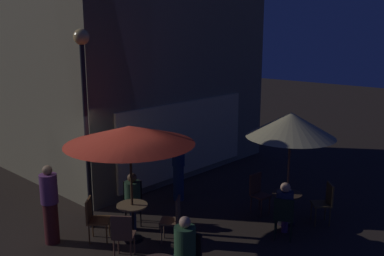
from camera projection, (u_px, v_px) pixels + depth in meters
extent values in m
plane|color=#31261F|center=(85.00, 246.00, 8.56)|extent=(60.00, 60.00, 0.00)
cube|color=gray|center=(168.00, 33.00, 12.51)|extent=(7.03, 2.01, 8.38)
cube|color=gray|center=(33.00, 33.00, 12.87)|extent=(2.01, 8.50, 8.38)
cube|color=beige|center=(185.00, 138.00, 12.21)|extent=(4.92, 0.08, 2.10)
cylinder|color=black|center=(87.00, 139.00, 8.99)|extent=(0.10, 0.10, 4.02)
sphere|color=#F7CA72|center=(81.00, 37.00, 8.53)|extent=(0.32, 0.32, 0.32)
cylinder|color=black|center=(133.00, 239.00, 8.83)|extent=(0.40, 0.40, 0.03)
cylinder|color=black|center=(133.00, 223.00, 8.75)|extent=(0.06, 0.06, 0.75)
cylinder|color=olive|center=(132.00, 205.00, 8.66)|extent=(0.63, 0.63, 0.03)
cylinder|color=black|center=(286.00, 223.00, 9.58)|extent=(0.40, 0.40, 0.03)
cylinder|color=black|center=(286.00, 209.00, 9.51)|extent=(0.06, 0.06, 0.69)
cylinder|color=#433021|center=(287.00, 194.00, 9.43)|extent=(0.65, 0.65, 0.03)
cylinder|color=black|center=(133.00, 238.00, 8.82)|extent=(0.36, 0.36, 0.06)
cylinder|color=#4A311C|center=(131.00, 186.00, 8.57)|extent=(0.05, 0.05, 2.37)
cone|color=maroon|center=(130.00, 135.00, 8.34)|extent=(2.58, 2.58, 0.37)
cylinder|color=black|center=(286.00, 222.00, 9.58)|extent=(0.36, 0.36, 0.06)
cylinder|color=#523229|center=(288.00, 171.00, 9.32)|extent=(0.05, 0.05, 2.50)
cone|color=tan|center=(291.00, 125.00, 9.09)|extent=(1.92, 1.92, 0.54)
cylinder|color=brown|center=(109.00, 227.00, 8.94)|extent=(0.03, 0.03, 0.42)
cylinder|color=brown|center=(107.00, 235.00, 8.60)|extent=(0.03, 0.03, 0.42)
cylinder|color=brown|center=(93.00, 227.00, 8.93)|extent=(0.03, 0.03, 0.42)
cylinder|color=brown|center=(89.00, 235.00, 8.59)|extent=(0.03, 0.03, 0.42)
cube|color=brown|center=(99.00, 220.00, 8.72)|extent=(0.62, 0.62, 0.04)
cube|color=brown|center=(89.00, 209.00, 8.66)|extent=(0.34, 0.33, 0.45)
cylinder|color=brown|center=(118.00, 243.00, 8.22)|extent=(0.03, 0.03, 0.46)
cylinder|color=brown|center=(134.00, 243.00, 8.20)|extent=(0.03, 0.03, 0.46)
cylinder|color=brown|center=(114.00, 251.00, 7.92)|extent=(0.03, 0.03, 0.46)
cylinder|color=brown|center=(131.00, 252.00, 7.90)|extent=(0.03, 0.03, 0.46)
cube|color=brown|center=(124.00, 235.00, 8.01)|extent=(0.55, 0.55, 0.04)
cube|color=brown|center=(121.00, 227.00, 7.78)|extent=(0.27, 0.33, 0.45)
cylinder|color=brown|center=(161.00, 235.00, 8.56)|extent=(0.03, 0.03, 0.44)
cylinder|color=brown|center=(164.00, 228.00, 8.86)|extent=(0.03, 0.03, 0.44)
cylinder|color=brown|center=(176.00, 236.00, 8.52)|extent=(0.03, 0.03, 0.44)
cylinder|color=brown|center=(178.00, 229.00, 8.82)|extent=(0.03, 0.03, 0.44)
cube|color=brown|center=(170.00, 221.00, 8.64)|extent=(0.53, 0.53, 0.04)
cube|color=brown|center=(178.00, 210.00, 8.56)|extent=(0.33, 0.26, 0.49)
cylinder|color=black|center=(141.00, 217.00, 9.39)|extent=(0.03, 0.03, 0.43)
cylinder|color=black|center=(126.00, 218.00, 9.35)|extent=(0.03, 0.03, 0.43)
cylinder|color=black|center=(141.00, 211.00, 9.71)|extent=(0.03, 0.03, 0.43)
cylinder|color=black|center=(126.00, 212.00, 9.67)|extent=(0.03, 0.03, 0.43)
cube|color=black|center=(133.00, 205.00, 9.48)|extent=(0.58, 0.58, 0.04)
cube|color=black|center=(133.00, 191.00, 9.60)|extent=(0.34, 0.30, 0.48)
cylinder|color=black|center=(276.00, 224.00, 9.05)|extent=(0.03, 0.03, 0.46)
cylinder|color=black|center=(292.00, 226.00, 8.96)|extent=(0.03, 0.03, 0.46)
cylinder|color=black|center=(275.00, 230.00, 8.76)|extent=(0.03, 0.03, 0.46)
cylinder|color=black|center=(291.00, 232.00, 8.67)|extent=(0.03, 0.03, 0.46)
cube|color=black|center=(284.00, 217.00, 8.81)|extent=(0.53, 0.53, 0.04)
cube|color=black|center=(284.00, 210.00, 8.59)|extent=(0.21, 0.37, 0.44)
cylinder|color=brown|center=(316.00, 217.00, 9.39)|extent=(0.03, 0.03, 0.44)
cylinder|color=brown|center=(311.00, 211.00, 9.71)|extent=(0.03, 0.03, 0.44)
cylinder|color=brown|center=(330.00, 217.00, 9.40)|extent=(0.03, 0.03, 0.44)
cylinder|color=brown|center=(325.00, 211.00, 9.71)|extent=(0.03, 0.03, 0.44)
cube|color=brown|center=(321.00, 204.00, 9.50)|extent=(0.57, 0.57, 0.04)
cube|color=brown|center=(330.00, 194.00, 9.45)|extent=(0.32, 0.31, 0.46)
cylinder|color=brown|center=(270.00, 205.00, 10.07)|extent=(0.03, 0.03, 0.43)
cylinder|color=brown|center=(261.00, 209.00, 9.87)|extent=(0.03, 0.03, 0.43)
cylinder|color=brown|center=(259.00, 201.00, 10.29)|extent=(0.03, 0.03, 0.43)
cylinder|color=brown|center=(251.00, 205.00, 10.09)|extent=(0.03, 0.03, 0.43)
cube|color=brown|center=(261.00, 196.00, 10.03)|extent=(0.42, 0.42, 0.04)
cube|color=brown|center=(255.00, 183.00, 10.10)|extent=(0.39, 0.08, 0.49)
cube|color=black|center=(191.00, 244.00, 7.25)|extent=(0.13, 0.42, 0.45)
cube|color=#232D4B|center=(133.00, 206.00, 9.33)|extent=(0.50, 0.50, 0.14)
cylinder|color=#232D4B|center=(133.00, 219.00, 9.23)|extent=(0.14, 0.14, 0.49)
cylinder|color=#29472F|center=(133.00, 193.00, 9.41)|extent=(0.36, 0.36, 0.51)
sphere|color=brown|center=(132.00, 178.00, 9.34)|extent=(0.21, 0.21, 0.21)
cube|color=#623668|center=(285.00, 214.00, 8.93)|extent=(0.48, 0.47, 0.14)
cylinder|color=#623668|center=(285.00, 221.00, 9.14)|extent=(0.14, 0.14, 0.49)
cylinder|color=#1F2847|center=(285.00, 204.00, 8.74)|extent=(0.35, 0.35, 0.54)
sphere|color=tan|center=(285.00, 187.00, 8.66)|extent=(0.20, 0.20, 0.20)
cylinder|color=#284B2E|center=(185.00, 243.00, 7.07)|extent=(0.37, 0.37, 0.58)
sphere|color=tan|center=(185.00, 222.00, 6.99)|extent=(0.20, 0.20, 0.20)
cylinder|color=#4E1B1D|center=(51.00, 223.00, 8.63)|extent=(0.29, 0.29, 0.86)
cylinder|color=#653569|center=(49.00, 189.00, 8.47)|extent=(0.35, 0.35, 0.60)
sphere|color=#926E4E|center=(47.00, 170.00, 8.38)|extent=(0.20, 0.20, 0.20)
cylinder|color=navy|center=(179.00, 183.00, 10.85)|extent=(0.27, 0.27, 0.92)
cylinder|color=navy|center=(178.00, 154.00, 10.68)|extent=(0.32, 0.32, 0.62)
sphere|color=#92674B|center=(178.00, 138.00, 10.60)|extent=(0.21, 0.21, 0.21)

